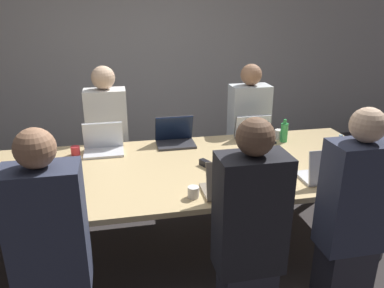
% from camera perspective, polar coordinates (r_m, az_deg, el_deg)
% --- Properties ---
extents(ground_plane, '(24.00, 24.00, 0.00)m').
position_cam_1_polar(ground_plane, '(3.33, -3.47, -15.15)').
color(ground_plane, '#383333').
extents(curtain_wall, '(12.00, 0.06, 2.80)m').
position_cam_1_polar(curtain_wall, '(5.19, -7.92, 14.29)').
color(curtain_wall, '#BCB7B2').
rests_on(curtain_wall, ground_plane).
extents(conference_table, '(3.65, 1.35, 0.73)m').
position_cam_1_polar(conference_table, '(2.99, -3.74, -4.54)').
color(conference_table, '#D6B77F').
rests_on(conference_table, ground_plane).
extents(laptop_far_right, '(0.35, 0.23, 0.24)m').
position_cam_1_polar(laptop_far_right, '(3.60, 9.40, 1.67)').
color(laptop_far_right, '#333338').
rests_on(laptop_far_right, conference_table).
extents(person_far_right, '(0.40, 0.24, 1.39)m').
position_cam_1_polar(person_far_right, '(3.99, 8.53, 1.78)').
color(person_far_right, '#2D2D38').
rests_on(person_far_right, ground_plane).
extents(cup_far_right, '(0.08, 0.08, 0.09)m').
position_cam_1_polar(cup_far_right, '(3.68, 13.07, 1.43)').
color(cup_far_right, white).
rests_on(cup_far_right, conference_table).
extents(bottle_far_right, '(0.07, 0.07, 0.22)m').
position_cam_1_polar(bottle_far_right, '(3.61, 13.86, 1.77)').
color(bottle_far_right, green).
rests_on(bottle_far_right, conference_table).
extents(laptop_near_left, '(0.36, 0.22, 0.22)m').
position_cam_1_polar(laptop_near_left, '(2.48, -21.84, -8.70)').
color(laptop_near_left, '#B7B7BC').
rests_on(laptop_near_left, conference_table).
extents(person_near_left, '(0.40, 0.24, 1.38)m').
position_cam_1_polar(person_near_left, '(2.26, -20.67, -15.23)').
color(person_near_left, '#2D2D38').
rests_on(person_near_left, ground_plane).
extents(laptop_far_center, '(0.35, 0.26, 0.26)m').
position_cam_1_polar(laptop_far_center, '(3.45, -2.61, 1.20)').
color(laptop_far_center, '#333338').
rests_on(laptop_far_center, conference_table).
extents(laptop_near_midright, '(0.33, 0.26, 0.27)m').
position_cam_1_polar(laptop_near_midright, '(2.54, 5.51, -6.22)').
color(laptop_near_midright, gray).
rests_on(laptop_near_midright, conference_table).
extents(person_near_midright, '(0.40, 0.24, 1.39)m').
position_cam_1_polar(person_near_midright, '(2.27, 8.71, -13.55)').
color(person_near_midright, '#2D2D38').
rests_on(person_near_midright, ground_plane).
extents(cup_near_midright, '(0.08, 0.08, 0.08)m').
position_cam_1_polar(cup_near_midright, '(2.51, 0.21, -7.34)').
color(cup_near_midright, white).
rests_on(cup_near_midright, conference_table).
extents(laptop_far_midleft, '(0.34, 0.24, 0.25)m').
position_cam_1_polar(laptop_far_midleft, '(3.36, -13.35, 0.04)').
color(laptop_far_midleft, silver).
rests_on(laptop_far_midleft, conference_table).
extents(person_far_midleft, '(0.40, 0.24, 1.40)m').
position_cam_1_polar(person_far_midleft, '(3.85, -12.68, 0.94)').
color(person_far_midleft, '#2D2D38').
rests_on(person_far_midleft, ground_plane).
extents(cup_far_midleft, '(0.08, 0.08, 0.08)m').
position_cam_1_polar(cup_far_midleft, '(3.36, -17.34, -0.98)').
color(cup_far_midleft, red).
rests_on(cup_far_midleft, conference_table).
extents(laptop_near_right, '(0.31, 0.25, 0.26)m').
position_cam_1_polar(laptop_near_right, '(2.88, 19.52, -4.01)').
color(laptop_near_right, silver).
rests_on(laptop_near_right, conference_table).
extents(person_near_right, '(0.40, 0.24, 1.39)m').
position_cam_1_polar(person_near_right, '(2.63, 23.23, -10.06)').
color(person_near_right, '#2D2D38').
rests_on(person_near_right, ground_plane).
extents(cup_near_right, '(0.08, 0.08, 0.08)m').
position_cam_1_polar(cup_near_right, '(3.07, 22.68, -3.73)').
color(cup_near_right, red).
rests_on(cup_near_right, conference_table).
extents(bottle_near_right, '(0.06, 0.06, 0.28)m').
position_cam_1_polar(bottle_near_right, '(3.13, 21.38, -1.41)').
color(bottle_near_right, '#ADD1E0').
rests_on(bottle_near_right, conference_table).
extents(stapler, '(0.11, 0.15, 0.05)m').
position_cam_1_polar(stapler, '(2.97, 2.31, -3.10)').
color(stapler, black).
rests_on(stapler, conference_table).
extents(notebook, '(0.20, 0.17, 0.02)m').
position_cam_1_polar(notebook, '(3.08, 7.41, -2.66)').
color(notebook, silver).
rests_on(notebook, conference_table).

